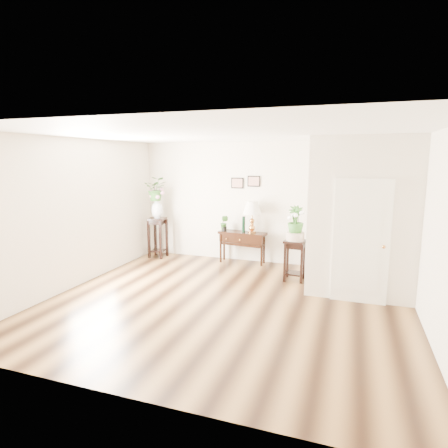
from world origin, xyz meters
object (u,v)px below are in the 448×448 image
at_px(console_table, 242,247).
at_px(plant_stand_a, 158,238).
at_px(table_lamp, 252,218).
at_px(plant_stand_b, 294,260).

relative_size(console_table, plant_stand_a, 1.12).
bearing_deg(plant_stand_a, console_table, 4.69).
height_order(table_lamp, plant_stand_b, table_lamp).
xyz_separation_m(console_table, table_lamp, (0.23, 0.00, 0.72)).
relative_size(table_lamp, plant_stand_b, 0.90).
xyz_separation_m(console_table, plant_stand_a, (-2.12, -0.17, 0.12)).
distance_m(plant_stand_a, plant_stand_b, 3.55).
height_order(plant_stand_a, plant_stand_b, plant_stand_a).
height_order(console_table, plant_stand_b, plant_stand_b).
bearing_deg(console_table, table_lamp, 6.89).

